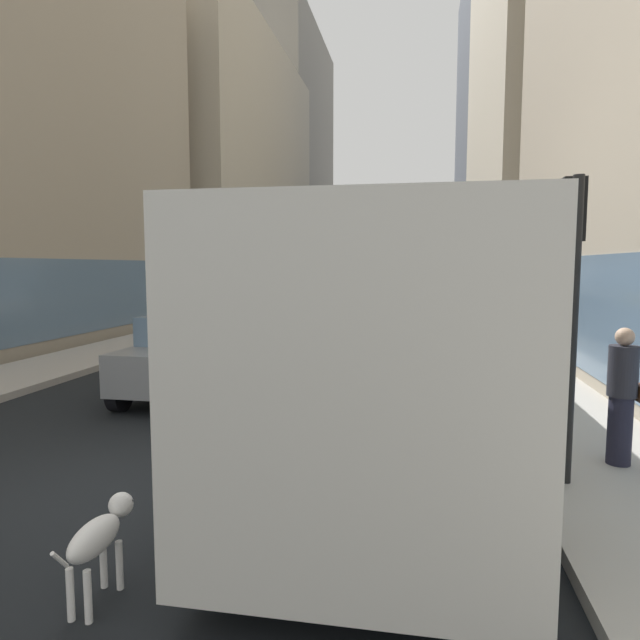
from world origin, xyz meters
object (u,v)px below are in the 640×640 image
object	(u,v)px
traffic_light_near	(572,279)
pedestrian_with_handbag	(622,395)
car_grey_wagon	(200,351)
dalmatian_dog	(100,536)
car_silver_sedan	(341,289)
car_yellow_taxi	(320,294)
transit_bus	(391,315)

from	to	relation	value
traffic_light_near	pedestrian_with_handbag	bearing A→B (deg)	38.38
car_grey_wagon	dalmatian_dog	bearing A→B (deg)	-73.30
car_silver_sedan	pedestrian_with_handbag	xyz separation A→B (m)	(8.50, -35.28, 0.19)
car_grey_wagon	car_yellow_taxi	bearing A→B (deg)	94.02
dalmatian_dog	traffic_light_near	world-z (taller)	traffic_light_near
car_silver_sedan	traffic_light_near	bearing A→B (deg)	-77.90
transit_bus	car_grey_wagon	xyz separation A→B (m)	(-4.00, 1.49, -0.95)
traffic_light_near	car_yellow_taxi	bearing A→B (deg)	106.00
car_grey_wagon	transit_bus	bearing A→B (deg)	-20.47
traffic_light_near	car_grey_wagon	bearing A→B (deg)	146.32
traffic_light_near	transit_bus	bearing A→B (deg)	129.23
car_yellow_taxi	dalmatian_dog	world-z (taller)	car_yellow_taxi
transit_bus	pedestrian_with_handbag	size ratio (longest dim) A/B	6.82
pedestrian_with_handbag	traffic_light_near	distance (m)	1.75
car_silver_sedan	dalmatian_dog	world-z (taller)	car_silver_sedan
pedestrian_with_handbag	dalmatian_dog	bearing A→B (deg)	-144.90
car_silver_sedan	pedestrian_with_handbag	size ratio (longest dim) A/B	2.46
car_grey_wagon	pedestrian_with_handbag	world-z (taller)	pedestrian_with_handbag
traffic_light_near	dalmatian_dog	bearing A→B (deg)	-145.59
car_grey_wagon	car_yellow_taxi	xyz separation A→B (m)	(-1.60, 22.78, -0.00)
car_grey_wagon	car_silver_sedan	world-z (taller)	same
dalmatian_dog	car_grey_wagon	bearing A→B (deg)	106.70
pedestrian_with_handbag	car_yellow_taxi	bearing A→B (deg)	107.97
transit_bus	pedestrian_with_handbag	xyz separation A→B (m)	(2.90, -1.94, -0.76)
car_grey_wagon	dalmatian_dog	world-z (taller)	car_grey_wagon
car_grey_wagon	car_silver_sedan	xyz separation A→B (m)	(-1.60, 31.85, -0.00)
car_grey_wagon	car_yellow_taxi	world-z (taller)	same
car_silver_sedan	car_yellow_taxi	bearing A→B (deg)	-90.00
dalmatian_dog	pedestrian_with_handbag	xyz separation A→B (m)	(4.85, 3.41, 0.50)
car_grey_wagon	traffic_light_near	bearing A→B (deg)	-33.68
pedestrian_with_handbag	traffic_light_near	world-z (taller)	traffic_light_near
transit_bus	car_silver_sedan	size ratio (longest dim) A/B	2.77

